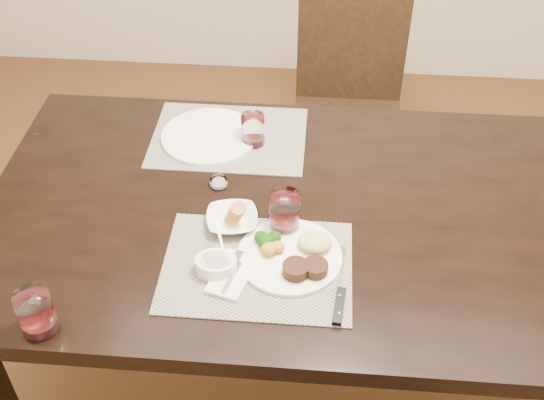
# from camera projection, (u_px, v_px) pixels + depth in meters

# --- Properties ---
(ground_plane) EXTENTS (4.50, 4.50, 0.00)m
(ground_plane) POSITION_uv_depth(u_px,v_px,m) (338.00, 376.00, 2.30)
(ground_plane) COLOR #462A16
(ground_plane) RESTS_ON ground
(dining_table) EXTENTS (2.00, 1.00, 0.75)m
(dining_table) POSITION_uv_depth(u_px,v_px,m) (353.00, 235.00, 1.86)
(dining_table) COLOR black
(dining_table) RESTS_ON ground
(chair_far) EXTENTS (0.42, 0.42, 0.90)m
(chair_far) POSITION_uv_depth(u_px,v_px,m) (348.00, 99.00, 2.67)
(chair_far) COLOR black
(chair_far) RESTS_ON ground
(placemat_near) EXTENTS (0.46, 0.34, 0.00)m
(placemat_near) POSITION_uv_depth(u_px,v_px,m) (257.00, 266.00, 1.66)
(placemat_near) COLOR gray
(placemat_near) RESTS_ON dining_table
(placemat_far) EXTENTS (0.46, 0.34, 0.00)m
(placemat_far) POSITION_uv_depth(u_px,v_px,m) (229.00, 137.00, 2.06)
(placemat_far) COLOR gray
(placemat_far) RESTS_ON dining_table
(dinner_plate) EXTENTS (0.26, 0.26, 0.05)m
(dinner_plate) POSITION_uv_depth(u_px,v_px,m) (295.00, 255.00, 1.66)
(dinner_plate) COLOR white
(dinner_plate) RESTS_ON placemat_near
(napkin_fork) EXTENTS (0.12, 0.17, 0.01)m
(napkin_fork) POSITION_uv_depth(u_px,v_px,m) (233.00, 274.00, 1.63)
(napkin_fork) COLOR white
(napkin_fork) RESTS_ON placemat_near
(steak_knife) EXTENTS (0.03, 0.25, 0.01)m
(steak_knife) POSITION_uv_depth(u_px,v_px,m) (339.00, 297.00, 1.58)
(steak_knife) COLOR silver
(steak_knife) RESTS_ON placemat_near
(cracker_bowl) EXTENTS (0.15, 0.15, 0.06)m
(cracker_bowl) POSITION_uv_depth(u_px,v_px,m) (232.00, 220.00, 1.75)
(cracker_bowl) COLOR white
(cracker_bowl) RESTS_ON placemat_near
(sauce_ramekin) EXTENTS (0.10, 0.15, 0.08)m
(sauce_ramekin) POSITION_uv_depth(u_px,v_px,m) (216.00, 264.00, 1.63)
(sauce_ramekin) COLOR white
(sauce_ramekin) RESTS_ON placemat_near
(wine_glass_near) EXTENTS (0.08, 0.08, 0.11)m
(wine_glass_near) POSITION_uv_depth(u_px,v_px,m) (285.00, 214.00, 1.73)
(wine_glass_near) COLOR silver
(wine_glass_near) RESTS_ON placemat_near
(far_plate) EXTENTS (0.29, 0.29, 0.01)m
(far_plate) POSITION_uv_depth(u_px,v_px,m) (209.00, 136.00, 2.05)
(far_plate) COLOR white
(far_plate) RESTS_ON placemat_far
(wine_glass_far) EXTENTS (0.07, 0.07, 0.10)m
(wine_glass_far) POSITION_uv_depth(u_px,v_px,m) (253.00, 131.00, 2.00)
(wine_glass_far) COLOR silver
(wine_glass_far) RESTS_ON placemat_far
(wine_glass_side) EXTENTS (0.08, 0.08, 0.11)m
(wine_glass_side) POSITION_uv_depth(u_px,v_px,m) (37.00, 314.00, 1.49)
(wine_glass_side) COLOR silver
(wine_glass_side) RESTS_ON dining_table
(salt_cellar) EXTENTS (0.05, 0.05, 0.02)m
(salt_cellar) POSITION_uv_depth(u_px,v_px,m) (219.00, 183.00, 1.88)
(salt_cellar) COLOR silver
(salt_cellar) RESTS_ON dining_table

